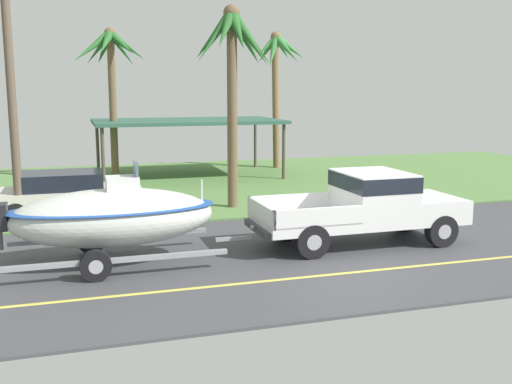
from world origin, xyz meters
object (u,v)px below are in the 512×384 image
Objects in this scene: palm_tree_mid at (110,62)px; utility_pole at (11,88)px; parked_sedan_near at (67,195)px; carport_awning at (187,122)px; palm_tree_near_right at (233,52)px; pickup_truck_towing at (371,203)px; palm_tree_near_left at (278,64)px; boat_on_trailer at (112,217)px.

utility_pole reaches higher than palm_tree_mid.
parked_sedan_near is 0.54× the size of carport_awning.
parked_sedan_near is 0.67× the size of palm_tree_near_right.
parked_sedan_near is (-7.33, 5.59, -0.34)m from pickup_truck_towing.
utility_pole is (-6.53, -0.53, -1.12)m from palm_tree_near_right.
carport_awning is (5.12, 7.08, 1.74)m from parked_sedan_near.
utility_pole reaches higher than palm_tree_near_left.
carport_awning is (4.16, 12.67, 1.33)m from boat_on_trailer.
carport_awning is 1.22× the size of palm_tree_near_left.
pickup_truck_towing is at bearing -66.15° from palm_tree_mid.
palm_tree_near_left is at bearing 40.54° from utility_pole.
parked_sedan_near is 6.78m from palm_tree_near_right.
palm_tree_near_left is 10.20m from palm_tree_near_right.
palm_tree_near_left reaches higher than palm_tree_near_right.
parked_sedan_near is 0.69× the size of palm_tree_mid.
palm_tree_near_left is (8.94, 14.40, 3.94)m from boat_on_trailer.
boat_on_trailer is 1.33× the size of parked_sedan_near.
palm_tree_mid reaches higher than parked_sedan_near.
palm_tree_mid is (-3.30, 6.92, -0.06)m from palm_tree_near_right.
utility_pole is (-11.21, -9.59, -1.14)m from palm_tree_near_left.
palm_tree_mid is at bearing 113.85° from pickup_truck_towing.
palm_tree_mid is at bearing -164.97° from palm_tree_near_left.
carport_awning is 1.07× the size of utility_pole.
boat_on_trailer reaches higher than parked_sedan_near.
carport_awning is at bearing 54.13° from parked_sedan_near.
palm_tree_mid is at bearing -172.56° from carport_awning.
parked_sedan_near is (-0.96, 5.59, -0.41)m from boat_on_trailer.
pickup_truck_towing is 0.74× the size of utility_pole.
palm_tree_near_right is at bearing -64.49° from palm_tree_mid.
palm_tree_near_right is 6.64m from utility_pole.
palm_tree_mid is at bearing 66.57° from utility_pole.
palm_tree_mid reaches higher than pickup_truck_towing.
parked_sedan_near is 8.14m from palm_tree_mid.
parked_sedan_near is 13.94m from palm_tree_near_left.
pickup_truck_towing is 0.69× the size of carport_awning.
pickup_truck_towing is 15.16m from palm_tree_near_left.
carport_awning is at bearing 99.88° from pickup_truck_towing.
palm_tree_mid is 8.18m from utility_pole.
palm_tree_near_right reaches higher than palm_tree_mid.
boat_on_trailer is 7.86m from palm_tree_near_right.
utility_pole reaches higher than pickup_truck_towing.
boat_on_trailer is at bearing -80.24° from parked_sedan_near.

